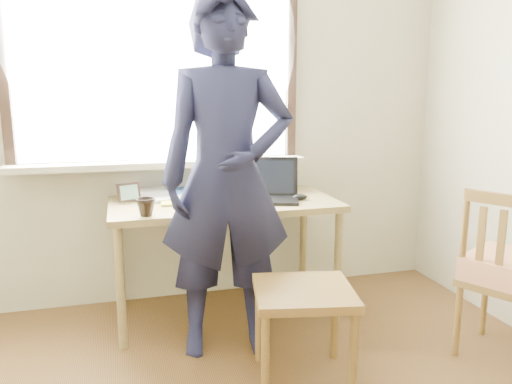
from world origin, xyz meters
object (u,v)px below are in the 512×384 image
object	(u,v)px
laptop	(268,190)
person	(227,178)
mug_dark	(146,207)
side_chair	(510,272)
mug_white	(198,190)
work_chair	(304,303)
desk	(224,213)

from	to	relation	value
laptop	person	xyz separation A→B (m)	(-0.34, -0.39, 0.15)
mug_dark	side_chair	bearing A→B (deg)	-20.55
side_chair	mug_white	bearing A→B (deg)	143.27
laptop	mug_dark	xyz separation A→B (m)	(-0.75, -0.23, -0.01)
mug_white	person	xyz separation A→B (m)	(0.07, -0.56, 0.17)
work_chair	side_chair	xyz separation A→B (m)	(1.09, -0.09, 0.08)
mug_white	mug_dark	world-z (taller)	mug_dark
mug_dark	work_chair	distance (m)	0.97
laptop	side_chair	size ratio (longest dim) A/B	0.49
mug_white	person	distance (m)	0.59
mug_dark	side_chair	world-z (taller)	side_chair
desk	mug_dark	bearing A→B (deg)	-151.79
desk	work_chair	size ratio (longest dim) A/B	2.53
laptop	mug_dark	size ratio (longest dim) A/B	4.29
work_chair	side_chair	bearing A→B (deg)	-4.64
work_chair	side_chair	distance (m)	1.09
mug_white	work_chair	bearing A→B (deg)	-70.88
mug_dark	person	size ratio (longest dim) A/B	0.05
side_chair	mug_dark	bearing A→B (deg)	159.45
mug_dark	side_chair	xyz separation A→B (m)	(1.77, -0.66, -0.30)
laptop	mug_dark	bearing A→B (deg)	-163.13
mug_dark	work_chair	bearing A→B (deg)	-40.13
laptop	side_chair	world-z (taller)	laptop
mug_white	work_chair	world-z (taller)	mug_white
desk	mug_dark	world-z (taller)	mug_dark
desk	mug_white	distance (m)	0.23
mug_white	side_chair	size ratio (longest dim) A/B	0.12
mug_white	mug_dark	distance (m)	0.53
laptop	work_chair	distance (m)	0.89
laptop	mug_dark	distance (m)	0.78
desk	laptop	xyz separation A→B (m)	(0.27, -0.03, 0.13)
mug_white	side_chair	xyz separation A→B (m)	(1.43, -1.06, -0.30)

